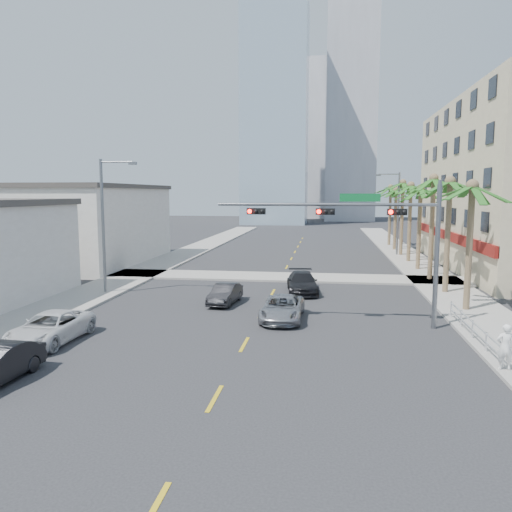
{
  "coord_description": "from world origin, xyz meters",
  "views": [
    {
      "loc": [
        3.57,
        -17.46,
        6.76
      ],
      "look_at": [
        -0.06,
        8.17,
        3.5
      ],
      "focal_mm": 35.0,
      "sensor_mm": 36.0,
      "label": 1
    }
  ],
  "objects": [
    {
      "name": "streetlight_left",
      "position": [
        -11.0,
        14.0,
        5.06
      ],
      "size": [
        2.55,
        0.25,
        9.0
      ],
      "color": "slate",
      "rests_on": "ground"
    },
    {
      "name": "palm_tree_5",
      "position": [
        11.6,
        38.0,
        7.78
      ],
      "size": [
        4.8,
        4.8,
        8.52
      ],
      "color": "brown",
      "rests_on": "ground"
    },
    {
      "name": "palm_tree_7",
      "position": [
        11.6,
        48.4,
        7.43
      ],
      "size": [
        4.8,
        4.8,
        8.16
      ],
      "color": "brown",
      "rests_on": "ground"
    },
    {
      "name": "palm_tree_1",
      "position": [
        11.6,
        17.2,
        7.43
      ],
      "size": [
        4.8,
        4.8,
        8.16
      ],
      "color": "brown",
      "rests_on": "ground"
    },
    {
      "name": "traffic_signal_mast",
      "position": [
        5.78,
        7.95,
        5.06
      ],
      "size": [
        11.12,
        0.54,
        7.2
      ],
      "color": "slate",
      "rests_on": "ground"
    },
    {
      "name": "palm_tree_0",
      "position": [
        11.6,
        12.0,
        7.08
      ],
      "size": [
        4.8,
        4.8,
        7.8
      ],
      "color": "brown",
      "rests_on": "ground"
    },
    {
      "name": "sidewalk_right",
      "position": [
        12.0,
        20.0,
        0.07
      ],
      "size": [
        4.0,
        120.0,
        0.15
      ],
      "primitive_type": "cube",
      "color": "gray",
      "rests_on": "ground"
    },
    {
      "name": "tower_far_left",
      "position": [
        -8.0,
        95.0,
        24.0
      ],
      "size": [
        14.0,
        14.0,
        48.0
      ],
      "primitive_type": "cube",
      "color": "#99B2C6",
      "rests_on": "ground"
    },
    {
      "name": "tower_far_right",
      "position": [
        9.0,
        110.0,
        30.0
      ],
      "size": [
        12.0,
        12.0,
        60.0
      ],
      "primitive_type": "cube",
      "color": "#ADADB2",
      "rests_on": "ground"
    },
    {
      "name": "sidewalk_left",
      "position": [
        -12.0,
        20.0,
        0.07
      ],
      "size": [
        4.0,
        120.0,
        0.15
      ],
      "primitive_type": "cube",
      "color": "gray",
      "rests_on": "ground"
    },
    {
      "name": "palm_tree_2",
      "position": [
        11.6,
        22.4,
        7.78
      ],
      "size": [
        4.8,
        4.8,
        8.52
      ],
      "color": "brown",
      "rests_on": "ground"
    },
    {
      "name": "guardrail",
      "position": [
        10.3,
        6.0,
        0.67
      ],
      "size": [
        0.08,
        8.08,
        1.0
      ],
      "color": "silver",
      "rests_on": "ground"
    },
    {
      "name": "tower_far_center",
      "position": [
        -3.0,
        125.0,
        21.0
      ],
      "size": [
        16.0,
        16.0,
        42.0
      ],
      "primitive_type": "cube",
      "color": "#ADADB2",
      "rests_on": "ground"
    },
    {
      "name": "car_parked_far",
      "position": [
        -8.81,
        3.08,
        0.68
      ],
      "size": [
        2.44,
        4.99,
        1.36
      ],
      "primitive_type": "imported",
      "rotation": [
        0.0,
        0.0,
        -0.04
      ],
      "color": "silver",
      "rests_on": "ground"
    },
    {
      "name": "sidewalk_cross",
      "position": [
        0.0,
        22.0,
        0.07
      ],
      "size": [
        80.0,
        4.0,
        0.15
      ],
      "primitive_type": "cube",
      "color": "gray",
      "rests_on": "ground"
    },
    {
      "name": "palm_tree_3",
      "position": [
        11.6,
        27.6,
        7.08
      ],
      "size": [
        4.8,
        4.8,
        7.8
      ],
      "color": "brown",
      "rests_on": "ground"
    },
    {
      "name": "streetlight_right",
      "position": [
        11.0,
        38.0,
        5.06
      ],
      "size": [
        2.55,
        0.25,
        9.0
      ],
      "color": "slate",
      "rests_on": "ground"
    },
    {
      "name": "palm_tree_6",
      "position": [
        11.6,
        43.2,
        7.08
      ],
      "size": [
        4.8,
        4.8,
        7.8
      ],
      "color": "brown",
      "rests_on": "ground"
    },
    {
      "name": "car_lane_right",
      "position": [
        2.0,
        16.2,
        0.7
      ],
      "size": [
        2.54,
        5.03,
        1.4
      ],
      "primitive_type": "imported",
      "rotation": [
        0.0,
        0.0,
        0.12
      ],
      "color": "black",
      "rests_on": "ground"
    },
    {
      "name": "building_left_far",
      "position": [
        -19.5,
        28.0,
        3.6
      ],
      "size": [
        11.0,
        18.0,
        7.2
      ],
      "primitive_type": "cube",
      "color": "beige",
      "rests_on": "ground"
    },
    {
      "name": "car_lane_left",
      "position": [
        -2.53,
        12.07,
        0.62
      ],
      "size": [
        1.67,
        3.85,
        1.23
      ],
      "primitive_type": "imported",
      "rotation": [
        0.0,
        0.0,
        -0.1
      ],
      "color": "black",
      "rests_on": "ground"
    },
    {
      "name": "car_lane_center",
      "position": [
        1.3,
        8.64,
        0.65
      ],
      "size": [
        2.22,
        4.69,
        1.29
      ],
      "primitive_type": "imported",
      "rotation": [
        0.0,
        0.0,
        -0.02
      ],
      "color": "#A5A5AA",
      "rests_on": "ground"
    },
    {
      "name": "ground",
      "position": [
        0.0,
        0.0,
        0.0
      ],
      "size": [
        260.0,
        260.0,
        0.0
      ],
      "primitive_type": "plane",
      "color": "#262628",
      "rests_on": "ground"
    },
    {
      "name": "palm_tree_4",
      "position": [
        11.6,
        32.8,
        7.43
      ],
      "size": [
        4.8,
        4.8,
        8.16
      ],
      "color": "brown",
      "rests_on": "ground"
    },
    {
      "name": "pedestrian",
      "position": [
        10.3,
        1.81,
        1.03
      ],
      "size": [
        0.66,
        0.45,
        1.76
      ],
      "primitive_type": "imported",
      "rotation": [
        0.0,
        0.0,
        3.19
      ],
      "color": "white",
      "rests_on": "sidewalk_right"
    }
  ]
}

